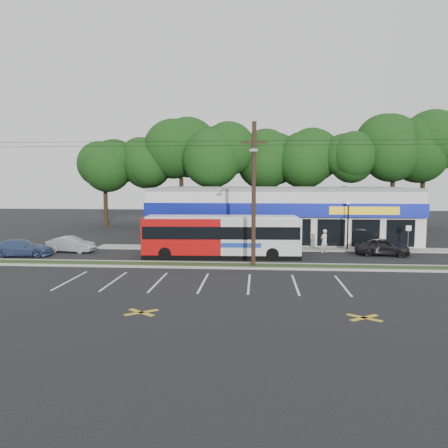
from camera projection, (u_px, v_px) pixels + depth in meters
name	position (u px, v px, depth m)	size (l,w,h in m)	color
ground	(209.00, 269.00, 29.74)	(120.00, 120.00, 0.00)	black
grass_strip	(211.00, 265.00, 30.72)	(40.00, 1.60, 0.12)	#203415
curb_south	(209.00, 268.00, 29.88)	(40.00, 0.25, 0.14)	#9E9E93
curb_north	(212.00, 263.00, 31.56)	(40.00, 0.25, 0.14)	#9E9E93
sidewalk	(277.00, 249.00, 38.27)	(32.00, 2.20, 0.10)	#9E9E93
strip_mall	(279.00, 213.00, 44.83)	(25.00, 12.55, 5.30)	silver
utility_pole	(251.00, 189.00, 29.89)	(50.00, 2.77, 10.00)	black
lamp_post	(348.00, 220.00, 37.35)	(0.30, 0.30, 4.25)	black
sign_post	(408.00, 233.00, 36.85)	(0.45, 0.10, 2.23)	#59595E
tree_line	(264.00, 161.00, 54.37)	(46.76, 6.76, 11.83)	black
metrobus	(222.00, 236.00, 33.99)	(12.30, 3.13, 3.28)	#B00D0D
car_dark	(382.00, 247.00, 35.03)	(1.71, 4.25, 1.45)	black
car_silver	(71.00, 244.00, 36.64)	(1.39, 3.97, 1.31)	#95999C
car_blue	(22.00, 248.00, 34.70)	(1.88, 4.62, 1.34)	navy
pedestrian_a	(324.00, 241.00, 36.45)	(0.71, 0.47, 1.95)	silver
pedestrian_b	(272.00, 240.00, 37.73)	(0.86, 0.67, 1.76)	silver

